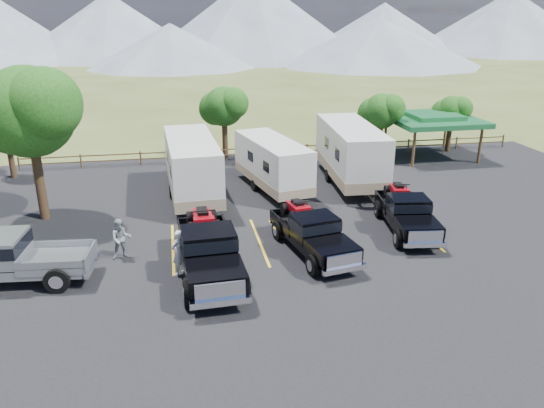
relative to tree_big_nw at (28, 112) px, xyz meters
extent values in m
plane|color=#3D4A1F|center=(12.55, -9.03, -5.60)|extent=(320.00, 320.00, 0.00)
cube|color=black|center=(12.55, -6.03, -5.58)|extent=(44.00, 34.00, 0.04)
cube|color=gold|center=(6.55, -5.03, -5.55)|extent=(0.12, 5.50, 0.01)
cube|color=gold|center=(10.55, -5.03, -5.55)|extent=(0.12, 5.50, 0.01)
cube|color=gold|center=(14.55, -5.03, -5.55)|extent=(0.12, 5.50, 0.01)
cube|color=gold|center=(18.55, -5.03, -5.55)|extent=(0.12, 5.50, 0.01)
cylinder|color=#302312|center=(0.05, -0.03, -3.36)|extent=(0.48, 0.48, 4.48)
sphere|color=#194110|center=(0.05, -0.03, 0.00)|extent=(4.48, 4.48, 4.48)
sphere|color=#194110|center=(1.01, -0.83, 0.48)|extent=(3.52, 3.52, 3.52)
sphere|color=#194110|center=(-0.85, 0.68, -0.32)|extent=(3.84, 3.84, 3.84)
cylinder|color=#302312|center=(21.55, 7.97, -4.20)|extent=(0.39, 0.39, 2.80)
sphere|color=#194110|center=(21.55, 7.97, -2.10)|extent=(2.52, 2.52, 2.52)
sphere|color=#194110|center=(22.09, 7.52, -1.83)|extent=(1.98, 1.98, 1.98)
sphere|color=#194110|center=(21.04, 8.37, -2.28)|extent=(2.16, 2.16, 2.16)
cylinder|color=#302312|center=(27.55, 8.97, -4.34)|extent=(0.38, 0.38, 2.52)
sphere|color=#194110|center=(27.55, 8.97, -2.45)|extent=(2.24, 2.24, 2.24)
sphere|color=#194110|center=(28.03, 8.57, -2.21)|extent=(1.76, 1.76, 1.76)
sphere|color=#194110|center=(27.10, 9.33, -2.61)|extent=(1.92, 1.92, 1.92)
cylinder|color=#302312|center=(10.55, 9.97, -4.06)|extent=(0.41, 0.41, 3.08)
sphere|color=#194110|center=(10.55, 9.97, -1.75)|extent=(2.80, 2.80, 2.80)
sphere|color=#194110|center=(11.15, 9.47, -1.45)|extent=(2.20, 2.20, 2.20)
sphere|color=#194110|center=(9.99, 10.41, -1.95)|extent=(2.40, 2.40, 2.40)
cylinder|color=#302312|center=(-3.45, 7.97, -4.48)|extent=(0.36, 0.36, 2.24)
sphere|color=#194110|center=(-3.45, 7.97, -2.80)|extent=(2.10, 2.10, 2.10)
sphere|color=#194110|center=(-3.00, 7.60, -2.57)|extent=(1.65, 1.65, 1.65)
sphere|color=#194110|center=(-3.87, 8.30, -2.95)|extent=(1.80, 1.80, 1.80)
cylinder|color=brown|center=(-3.45, 9.47, -5.10)|extent=(0.12, 0.12, 1.00)
cylinder|color=brown|center=(0.55, 9.47, -5.10)|extent=(0.12, 0.12, 1.00)
cylinder|color=brown|center=(4.55, 9.47, -5.10)|extent=(0.12, 0.12, 1.00)
cylinder|color=brown|center=(8.55, 9.47, -5.10)|extent=(0.12, 0.12, 1.00)
cylinder|color=brown|center=(12.55, 9.47, -5.10)|extent=(0.12, 0.12, 1.00)
cylinder|color=brown|center=(16.55, 9.47, -5.10)|extent=(0.12, 0.12, 1.00)
cylinder|color=brown|center=(20.55, 9.47, -5.10)|extent=(0.12, 0.12, 1.00)
cylinder|color=brown|center=(24.55, 9.47, -5.10)|extent=(0.12, 0.12, 1.00)
cylinder|color=brown|center=(28.55, 9.47, -5.10)|extent=(0.12, 0.12, 1.00)
cylinder|color=brown|center=(32.55, 9.47, -5.10)|extent=(0.12, 0.12, 1.00)
cube|color=brown|center=(14.55, 9.47, -5.15)|extent=(36.00, 0.06, 0.08)
cube|color=brown|center=(14.55, 9.47, -4.75)|extent=(36.00, 0.06, 0.08)
cylinder|color=brown|center=(23.05, 5.47, -4.30)|extent=(0.20, 0.20, 2.60)
cylinder|color=brown|center=(23.05, 10.47, -4.30)|extent=(0.20, 0.20, 2.60)
cylinder|color=brown|center=(28.05, 5.47, -4.30)|extent=(0.20, 0.20, 2.60)
cylinder|color=brown|center=(28.05, 10.47, -4.30)|extent=(0.20, 0.20, 2.60)
cube|color=#1B6033|center=(25.55, 7.97, -2.85)|extent=(6.20, 6.20, 0.35)
cube|color=#1B6033|center=(25.55, 7.97, -2.55)|extent=(3.50, 3.50, 0.35)
cone|color=slate|center=(-5.45, 102.97, 1.40)|extent=(44.00, 44.00, 14.00)
cone|color=slate|center=(26.55, 98.97, 3.40)|extent=(52.00, 52.00, 18.00)
cone|color=slate|center=(60.55, 104.97, 0.40)|extent=(40.00, 40.00, 12.00)
cone|color=slate|center=(92.55, 100.97, 1.90)|extent=(50.00, 50.00, 15.00)
cone|color=slate|center=(7.55, 77.97, -1.60)|extent=(32.00, 32.00, 8.00)
cone|color=slate|center=(47.55, 74.97, -1.10)|extent=(40.00, 40.00, 9.00)
cube|color=black|center=(8.00, -7.97, -4.86)|extent=(2.32, 6.42, 0.40)
cube|color=black|center=(8.09, -10.10, -4.45)|extent=(2.22, 2.09, 0.56)
cube|color=black|center=(8.01, -8.10, -4.06)|extent=(2.16, 1.82, 1.11)
cube|color=black|center=(8.01, -8.10, -3.89)|extent=(2.21, 1.89, 0.50)
cube|color=black|center=(7.91, -5.97, -4.55)|extent=(2.25, 2.76, 0.61)
cube|color=silver|center=(8.14, -11.24, -4.50)|extent=(1.78, 0.17, 0.61)
cube|color=silver|center=(8.15, -11.30, -4.92)|extent=(2.18, 0.29, 0.24)
cube|color=silver|center=(7.86, -4.64, -4.92)|extent=(2.18, 0.27, 0.24)
cylinder|color=black|center=(7.05, -10.21, -5.06)|extent=(0.38, 1.01, 1.00)
cylinder|color=black|center=(9.14, -10.12, -5.06)|extent=(0.38, 1.01, 1.00)
cylinder|color=black|center=(6.86, -5.82, -5.06)|extent=(0.38, 1.01, 1.00)
cylinder|color=black|center=(8.95, -5.73, -5.06)|extent=(0.38, 1.01, 1.00)
cube|color=maroon|center=(7.91, -5.97, -3.80)|extent=(0.84, 1.48, 0.39)
cube|color=black|center=(7.91, -5.97, -3.52)|extent=(0.48, 0.85, 0.20)
cube|color=maroon|center=(7.94, -6.58, -3.69)|extent=(0.91, 0.43, 0.24)
cylinder|color=black|center=(7.94, -6.47, -3.30)|extent=(1.00, 0.11, 0.07)
cylinder|color=black|center=(7.44, -6.60, -4.02)|extent=(0.32, 0.63, 0.62)
cylinder|color=black|center=(8.44, -6.56, -4.02)|extent=(0.32, 0.63, 0.62)
cylinder|color=black|center=(7.39, -5.38, -4.02)|extent=(0.32, 0.63, 0.62)
cylinder|color=black|center=(8.39, -5.34, -4.02)|extent=(0.32, 0.63, 0.62)
cube|color=black|center=(12.70, -6.69, -4.94)|extent=(2.76, 5.78, 0.35)
cube|color=black|center=(13.04, -8.53, -4.58)|extent=(2.16, 2.06, 0.49)
cube|color=black|center=(12.72, -6.80, -4.24)|extent=(2.07, 1.82, 0.97)
cube|color=black|center=(12.72, -6.80, -4.10)|extent=(2.12, 1.89, 0.44)
cube|color=black|center=(12.38, -4.96, -4.68)|extent=(2.26, 2.64, 0.54)
cube|color=silver|center=(13.21, -9.50, -4.63)|extent=(1.55, 0.36, 0.54)
cube|color=silver|center=(13.23, -9.56, -5.00)|extent=(1.91, 0.52, 0.21)
cube|color=silver|center=(12.17, -3.81, -5.00)|extent=(1.91, 0.50, 0.21)
cylinder|color=black|center=(12.15, -8.75, -5.12)|extent=(0.45, 0.91, 0.88)
cylinder|color=black|center=(13.95, -8.42, -5.12)|extent=(0.45, 0.91, 0.88)
cylinder|color=black|center=(11.45, -4.96, -5.12)|extent=(0.45, 0.91, 0.88)
cylinder|color=black|center=(13.25, -4.63, -5.12)|extent=(0.45, 0.91, 0.88)
cube|color=maroon|center=(12.38, -4.96, -4.02)|extent=(0.90, 1.37, 0.34)
cube|color=black|center=(12.38, -4.96, -3.77)|extent=(0.51, 0.79, 0.18)
cube|color=maroon|center=(12.48, -5.49, -3.92)|extent=(0.83, 0.48, 0.21)
cylinder|color=black|center=(12.46, -5.39, -3.58)|extent=(0.87, 0.22, 0.06)
cylinder|color=black|center=(12.05, -5.57, -4.21)|extent=(0.35, 0.58, 0.55)
cylinder|color=black|center=(12.91, -5.41, -4.21)|extent=(0.35, 0.58, 0.55)
cylinder|color=black|center=(11.86, -4.52, -4.21)|extent=(0.35, 0.58, 0.55)
cylinder|color=black|center=(12.72, -4.36, -4.21)|extent=(0.35, 0.58, 0.55)
cube|color=black|center=(17.84, -5.10, -4.95)|extent=(2.53, 5.70, 0.35)
cube|color=black|center=(17.58, -6.94, -4.59)|extent=(2.08, 1.98, 0.48)
cube|color=black|center=(17.82, -5.22, -4.25)|extent=(2.01, 1.75, 0.97)
cube|color=black|center=(17.82, -5.22, -4.11)|extent=(2.05, 1.81, 0.43)
cube|color=black|center=(18.08, -3.38, -4.68)|extent=(2.16, 2.55, 0.53)
cube|color=silver|center=(17.44, -7.91, -4.64)|extent=(1.54, 0.29, 0.53)
cube|color=silver|center=(17.43, -7.97, -5.01)|extent=(1.90, 0.44, 0.21)
cube|color=silver|center=(18.24, -2.23, -5.01)|extent=(1.90, 0.42, 0.21)
cylinder|color=black|center=(16.67, -6.87, -5.12)|extent=(0.41, 0.90, 0.87)
cylinder|color=black|center=(18.47, -7.12, -5.12)|extent=(0.41, 0.90, 0.87)
cylinder|color=black|center=(17.20, -3.08, -5.12)|extent=(0.41, 0.90, 0.87)
cylinder|color=black|center=(19.00, -3.33, -5.12)|extent=(0.41, 0.90, 0.87)
cube|color=maroon|center=(18.08, -3.38, -4.03)|extent=(0.84, 1.34, 0.34)
cube|color=black|center=(18.08, -3.38, -3.79)|extent=(0.48, 0.77, 0.17)
cube|color=maroon|center=(18.00, -3.91, -3.93)|extent=(0.81, 0.44, 0.21)
cylinder|color=black|center=(18.02, -3.81, -3.60)|extent=(0.87, 0.18, 0.06)
cylinder|color=black|center=(17.57, -3.85, -4.22)|extent=(0.32, 0.57, 0.54)
cylinder|color=black|center=(18.43, -3.97, -4.22)|extent=(0.32, 0.57, 0.54)
cylinder|color=black|center=(17.72, -2.79, -4.22)|extent=(0.32, 0.57, 0.54)
cylinder|color=black|center=(18.58, -2.91, -4.22)|extent=(0.32, 0.57, 0.54)
cube|color=silver|center=(7.82, 1.72, -3.52)|extent=(2.96, 8.14, 2.89)
cube|color=gray|center=(7.82, 1.72, -4.65)|extent=(2.98, 8.19, 0.64)
cube|color=black|center=(6.62, -0.35, -3.23)|extent=(0.07, 0.96, 0.64)
cube|color=black|center=(9.22, -0.22, -3.23)|extent=(0.07, 0.96, 0.64)
cylinder|color=black|center=(6.60, 1.98, -5.18)|extent=(0.30, 0.76, 0.75)
cylinder|color=black|center=(9.01, 2.10, -5.18)|extent=(0.30, 0.76, 0.75)
cube|color=black|center=(8.07, -3.25, -5.02)|extent=(0.22, 1.93, 0.11)
cube|color=silver|center=(12.58, 2.33, -3.77)|extent=(3.68, 7.35, 2.53)
cube|color=gray|center=(12.58, 2.33, -4.76)|extent=(3.71, 7.39, 0.56)
cube|color=black|center=(11.84, 0.37, -3.52)|extent=(0.20, 0.83, 0.56)
cube|color=black|center=(14.06, 0.85, -3.52)|extent=(0.20, 0.83, 0.56)
cylinder|color=black|center=(11.48, 2.39, -5.23)|extent=(0.37, 0.69, 0.66)
cylinder|color=black|center=(13.55, 2.83, -5.23)|extent=(0.37, 0.69, 0.66)
cube|color=black|center=(13.50, -1.93, -5.09)|extent=(0.47, 1.67, 0.09)
cube|color=silver|center=(17.58, 2.85, -3.44)|extent=(3.26, 8.52, 3.01)
cube|color=gray|center=(17.58, 2.85, -4.61)|extent=(3.29, 8.56, 0.67)
cube|color=black|center=(16.09, 0.86, -3.14)|extent=(0.09, 1.00, 0.67)
cube|color=black|center=(18.78, 0.67, -3.14)|extent=(0.09, 1.00, 0.67)
cylinder|color=black|center=(16.36, 3.27, -5.17)|extent=(0.33, 0.80, 0.78)
cylinder|color=black|center=(18.86, 3.09, -5.17)|extent=(0.33, 0.80, 0.78)
cube|color=black|center=(17.21, -2.32, -5.00)|extent=(0.28, 2.01, 0.11)
cube|color=gray|center=(0.12, -7.04, -4.87)|extent=(6.35, 2.60, 0.39)
cube|color=gray|center=(-0.01, -7.03, -4.09)|extent=(1.89, 2.20, 1.09)
cube|color=black|center=(-0.01, -7.03, -3.93)|extent=(1.95, 2.25, 0.49)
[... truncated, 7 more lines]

